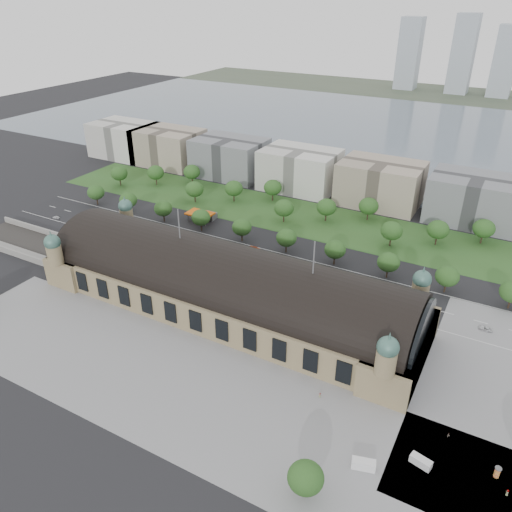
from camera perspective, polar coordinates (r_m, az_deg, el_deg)
The scene contains 66 objects.
ground at distance 195.45m, azimuth -3.40°, elevation -5.93°, with size 900.00×900.00×0.00m, color black.
station at distance 189.84m, azimuth -3.49°, elevation -3.37°, with size 150.00×48.40×44.30m.
track_cutting at distance 262.55m, azimuth -24.50°, elevation 1.06°, with size 70.00×24.00×3.10m.
plaza_south at distance 163.00m, azimuth -8.79°, elevation -14.51°, with size 190.00×48.00×0.12m, color gray.
road_slab at distance 232.05m, azimuth -2.63°, elevation 0.06°, with size 260.00×26.00×0.10m, color black.
grass_belt at distance 273.64m, azimuth 4.28°, elevation 4.62°, with size 300.00×45.00×0.10m, color #2F5321.
petrol_station at distance 268.12m, azimuth -5.82°, elevation 4.71°, with size 14.00×13.00×5.05m.
lake at distance 455.67m, azimuth 17.41°, elevation 13.19°, with size 700.00×320.00×0.08m, color slate.
far_shore at distance 648.81m, azimuth 21.70°, elevation 16.78°, with size 700.00×120.00×0.14m, color #44513D.
far_tower_left at distance 663.83m, azimuth 17.11°, elevation 21.24°, with size 24.00×24.00×80.00m, color #9EA8B2.
far_tower_mid at distance 652.81m, azimuth 22.55°, elevation 20.52°, with size 24.00×24.00×85.00m, color #9EA8B2.
far_tower_right at distance 648.81m, azimuth 26.56°, elevation 19.27°, with size 24.00×24.00×75.00m, color #9EA8B2.
office_0 at distance 385.00m, azimuth -14.79°, elevation 12.75°, with size 45.00×32.00×24.00m, color silver.
office_1 at distance 359.41m, azimuth -9.98°, elevation 12.17°, with size 45.00×32.00×24.00m, color tan.
office_2 at distance 331.46m, azimuth -3.02°, elevation 11.17°, with size 45.00×32.00×24.00m, color slate.
office_3 at distance 309.13m, azimuth 5.01°, elevation 9.82°, with size 45.00×32.00×24.00m, color silver.
office_4 at distance 293.69m, azimuth 14.00°, elevation 8.06°, with size 45.00×32.00×24.00m, color tan.
office_5 at distance 286.26m, azimuth 23.63°, elevation 5.94°, with size 45.00×32.00×24.00m, color slate.
tree_row_0 at distance 298.84m, azimuth -17.84°, elevation 6.94°, with size 9.60×9.60×11.52m.
tree_row_1 at distance 282.66m, azimuth -14.40°, elevation 6.21°, with size 9.60×9.60×11.52m.
tree_row_2 at distance 267.65m, azimuth -10.57°, elevation 5.37°, with size 9.60×9.60×11.52m.
tree_row_3 at distance 254.02m, azimuth -6.32°, elevation 4.40°, with size 9.60×9.60×11.52m.
tree_row_4 at distance 242.02m, azimuth -1.63°, elevation 3.31°, with size 9.60×9.60×11.52m.
tree_row_5 at distance 231.88m, azimuth 3.49°, elevation 2.08°, with size 9.60×9.60×11.52m.
tree_row_6 at distance 223.87m, azimuth 9.03°, elevation 0.74°, with size 9.60×9.60×11.52m.
tree_row_7 at distance 218.21m, azimuth 14.90°, elevation -0.70°, with size 9.60×9.60×11.52m.
tree_row_8 at distance 215.10m, azimuth 21.03°, elevation -2.18°, with size 9.60×9.60×11.52m.
tree_row_9 at distance 214.64m, azimuth 27.26°, elevation -3.66°, with size 9.60×9.60×11.52m.
tree_belt_0 at distance 325.02m, azimuth -15.37°, elevation 9.11°, with size 10.40×10.40×12.48m.
tree_belt_1 at distance 321.09m, azimuth -11.40°, elevation 9.33°, with size 10.40×10.40×12.48m.
tree_belt_2 at distance 318.69m, azimuth -7.35°, elevation 9.52°, with size 10.40×10.40×12.48m.
tree_belt_3 at distance 289.88m, azimuth -7.04°, elevation 7.59°, with size 10.40×10.40×12.48m.
tree_belt_4 at distance 289.22m, azimuth -2.56°, elevation 7.73°, with size 10.40×10.40×12.48m.
tree_belt_5 at distance 290.32m, azimuth 1.92°, elevation 7.83°, with size 10.40×10.40×12.48m.
tree_belt_6 at distance 262.51m, azimuth 3.22°, elevation 5.50°, with size 10.40×10.40×12.48m.
tree_belt_7 at distance 265.90m, azimuth 8.06°, elevation 5.56°, with size 10.40×10.40×12.48m.
tree_belt_8 at distance 271.11m, azimuth 12.74°, elevation 5.59°, with size 10.40×10.40×12.48m.
tree_belt_9 at distance 245.55m, azimuth 15.25°, elevation 2.80°, with size 10.40×10.40×12.48m.
tree_belt_10 at distance 253.48m, azimuth 20.09°, elevation 2.86°, with size 10.40×10.40×12.48m.
tree_belt_11 at distance 263.09m, azimuth 24.60°, elevation 2.89°, with size 10.40×10.40×12.48m.
tree_plaza_s at distance 130.93m, azimuth 5.70°, elevation -23.90°, with size 9.00×9.00×10.64m.
traffic_car_0 at distance 290.13m, azimuth -21.88°, elevation 4.13°, with size 1.57×3.90×1.33m, color white.
traffic_car_1 at distance 261.54m, azimuth -13.10°, elevation 2.94°, with size 1.72×4.93×1.63m, color gray.
traffic_car_2 at distance 248.97m, azimuth -10.37°, elevation 1.89°, with size 2.71×5.89×1.64m, color black.
traffic_car_3 at distance 236.35m, azimuth -0.08°, elevation 0.87°, with size 2.21×5.44×1.58m, color maroon.
traffic_car_4 at distance 219.62m, azimuth 4.23°, elevation -1.55°, with size 1.62×4.04×1.38m, color #1B204C.
traffic_car_5 at distance 218.47m, azimuth 9.28°, elevation -2.02°, with size 1.64×4.70×1.55m, color slate.
traffic_car_6 at distance 201.22m, azimuth 24.74°, elevation -7.54°, with size 2.23×4.83×1.34m, color silver.
parked_car_0 at distance 252.05m, azimuth -15.76°, elevation 1.58°, with size 1.69×4.86×1.60m, color black.
parked_car_1 at distance 252.26m, azimuth -14.98°, elevation 1.71°, with size 2.62×5.67×1.58m, color maroon.
parked_car_2 at distance 246.98m, azimuth -14.42°, elevation 1.16°, with size 1.88×4.62×1.34m, color #182244.
parked_car_3 at distance 230.77m, azimuth -7.87°, elevation -0.17°, with size 1.69×4.19×1.43m, color slate.
parked_car_4 at distance 228.22m, azimuth -7.65°, elevation -0.48°, with size 1.61×4.63×1.53m, color #B8B9BB.
parked_car_5 at distance 234.93m, azimuth -9.35°, elevation 0.25°, with size 2.28×4.94×1.37m, color #92979A.
parked_car_6 at distance 222.49m, azimuth -4.52°, elevation -1.12°, with size 2.09×5.13×1.49m, color black.
bus_west at distance 216.45m, azimuth -0.88°, elevation -1.62°, with size 2.98×12.76×3.55m, color red.
bus_mid at distance 215.10m, azimuth -0.07°, elevation -1.90°, with size 2.56×10.93×3.04m, color beige.
bus_east at distance 206.56m, azimuth 8.52°, elevation -3.63°, with size 2.67×11.43×3.18m, color beige.
van_east at distance 146.95m, azimuth 18.20°, elevation -21.38°, with size 5.96×3.50×2.42m.
van_south at distance 142.52m, azimuth 12.05°, elevation -22.26°, with size 6.58×4.00×2.66m.
advertising_column at distance 150.84m, azimuth 25.85°, elevation -21.35°, with size 1.70×1.70×3.23m.
pedestrian_0 at distance 158.42m, azimuth 7.30°, elevation -15.50°, with size 0.81×0.47×1.66m, color gray.
pedestrian_1 at distance 143.41m, azimuth 11.26°, elevation -21.90°, with size 0.72×0.47×1.97m, color gray.
pedestrian_2 at distance 156.00m, azimuth 21.16°, elevation -18.54°, with size 0.84×0.48×1.72m, color gray.
pedestrian_4 at distance 140.76m, azimuth 5.30°, elevation -22.67°, with size 1.14×0.49×1.76m, color gray.
pedestrian_5 at distance 148.57m, azimuth 26.78°, elevation -23.00°, with size 0.96×0.55×1.97m, color gray.
Camera 1 is at (88.08, -135.29, 110.17)m, focal length 35.00 mm.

